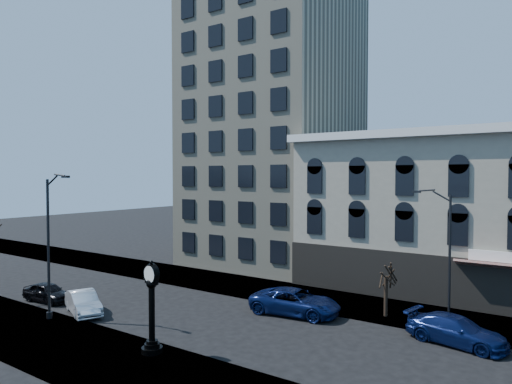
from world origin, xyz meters
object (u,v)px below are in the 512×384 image
Objects in this scene: street_lamp_near at (54,208)px; street_clock at (152,311)px; car_near_a at (48,292)px; car_near_b at (83,303)px.

street_clock is at bearing -2.42° from street_lamp_near.
car_near_b reaches higher than car_near_a.
car_near_b is at bearing -99.48° from car_near_a.
street_lamp_near is 2.08× the size of car_near_b.
car_near_a is at bearing 109.13° from car_near_b.
street_lamp_near is (-8.89, 0.23, 4.89)m from street_clock.
street_lamp_near is at bearing -121.81° from car_near_a.
street_clock is at bearing -81.29° from car_near_b.
street_clock is 0.51× the size of street_lamp_near.
street_lamp_near is 2.30× the size of car_near_a.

